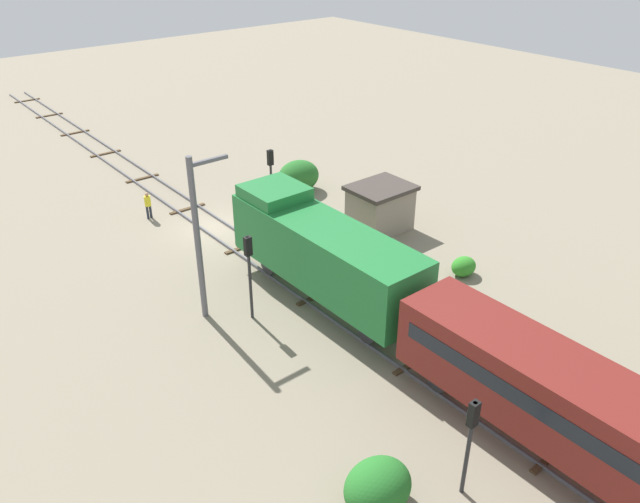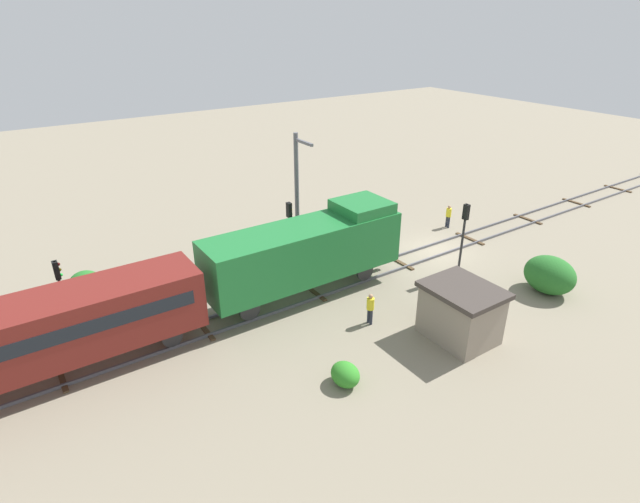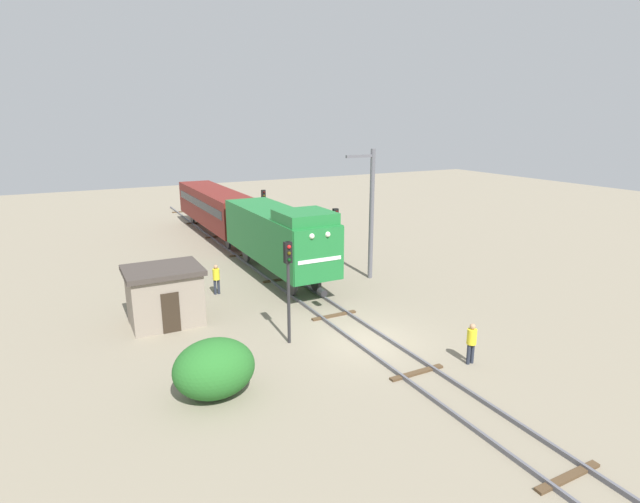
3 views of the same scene
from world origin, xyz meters
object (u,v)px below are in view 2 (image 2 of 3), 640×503
passenger_car_leading (29,334)px  traffic_signal_mid (290,223)px  catenary_mast (297,192)px  worker_by_signal (370,306)px  traffic_signal_near (464,227)px  relay_hut (461,312)px  traffic_signal_far (60,283)px  locomotive (307,249)px  worker_near_track (449,215)px

passenger_car_leading → traffic_signal_mid: bearing=-76.6°
catenary_mast → worker_by_signal: bearing=171.1°
traffic_signal_near → traffic_signal_mid: 10.14m
traffic_signal_mid → relay_hut: (-10.90, -2.89, -1.53)m
passenger_car_leading → relay_hut: 18.76m
traffic_signal_far → worker_by_signal: size_ratio=2.24×
traffic_signal_mid → worker_by_signal: bearing=-179.3°
locomotive → relay_hut: size_ratio=3.31×
locomotive → traffic_signal_far: (3.60, 11.61, -0.11)m
passenger_car_leading → relay_hut: passenger_car_leading is taller
passenger_car_leading → catenary_mast: 16.62m
worker_near_track → relay_hut: (-9.90, 9.89, 0.40)m
passenger_car_leading → worker_by_signal: bearing=-106.3°
passenger_car_leading → traffic_signal_mid: size_ratio=3.33×
locomotive → traffic_signal_mid: locomotive is taller
worker_by_signal → traffic_signal_far: bearing=-38.4°
passenger_car_leading → relay_hut: bearing=-113.6°
traffic_signal_far → relay_hut: traffic_signal_far is taller
traffic_signal_far → relay_hut: (-11.10, -15.43, -1.27)m
passenger_car_leading → worker_near_track: (2.40, -27.05, -1.53)m
passenger_car_leading → traffic_signal_far: size_ratio=3.68×
traffic_signal_near → relay_hut: (-4.30, 4.80, -1.74)m
traffic_signal_near → worker_by_signal: size_ratio=2.67×
locomotive → traffic_signal_near: size_ratio=2.56×
worker_near_track → catenary_mast: size_ratio=0.22×
locomotive → relay_hut: 8.53m
traffic_signal_far → catenary_mast: 14.20m
traffic_signal_near → locomotive: bearing=69.6°
passenger_car_leading → traffic_signal_near: bearing=-98.3°
worker_near_track → traffic_signal_mid: bearing=76.2°
locomotive → traffic_signal_near: (-3.20, -8.62, 0.36)m
worker_near_track → worker_by_signal: 14.31m
traffic_signal_near → relay_hut: size_ratio=1.29×
locomotive → worker_by_signal: bearing=-166.3°
traffic_signal_far → catenary_mast: catenary_mast is taller
passenger_car_leading → catenary_mast: catenary_mast is taller
worker_near_track → relay_hut: size_ratio=0.49×
worker_by_signal → relay_hut: relay_hut is taller
relay_hut → worker_near_track: bearing=-45.0°
passenger_car_leading → traffic_signal_near: traffic_signal_near is taller
passenger_car_leading → catenary_mast: bearing=-72.6°
traffic_signal_mid → worker_near_track: 12.96m
traffic_signal_mid → worker_near_track: traffic_signal_mid is taller
worker_by_signal → worker_near_track: bearing=-159.2°
catenary_mast → relay_hut: size_ratio=2.23×
catenary_mast → relay_hut: catenary_mast is taller
worker_by_signal → relay_hut: 4.35m
worker_near_track → catenary_mast: (2.54, 11.26, 3.15)m
locomotive → traffic_signal_near: bearing=-110.4°
locomotive → worker_near_track: size_ratio=6.82×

